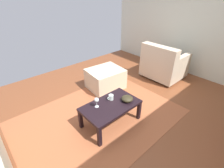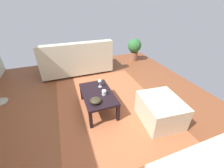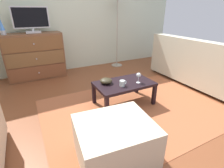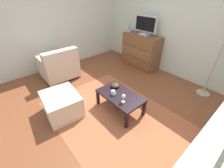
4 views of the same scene
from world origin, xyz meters
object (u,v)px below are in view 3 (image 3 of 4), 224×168
tv (31,19)px  standing_lamp (117,1)px  ottoman (115,142)px  lava_lamp (2,27)px  mug (122,83)px  dresser (35,56)px  bowl_decorative (106,81)px  couch_large (196,65)px  wine_glass (139,75)px  coffee_table (124,85)px

tv → standing_lamp: 1.93m
ottoman → lava_lamp: bearing=108.4°
lava_lamp → mug: bearing=-52.8°
standing_lamp → dresser: bearing=178.6°
bowl_decorative → standing_lamp: standing_lamp is taller
bowl_decorative → standing_lamp: size_ratio=0.10×
tv → mug: tv is taller
bowl_decorative → couch_large: size_ratio=0.10×
bowl_decorative → ottoman: (-0.38, -0.99, -0.19)m
ottoman → couch_large: bearing=22.7°
lava_lamp → standing_lamp: bearing=-0.1°
mug → standing_lamp: bearing=63.2°
wine_glass → ottoman: bearing=-136.2°
lava_lamp → bowl_decorative: bearing=-53.2°
dresser → coffee_table: (1.07, -1.86, -0.16)m
dresser → couch_large: (2.83, -1.75, -0.12)m
lava_lamp → ottoman: size_ratio=0.47×
tv → wine_glass: size_ratio=4.30×
coffee_table → ottoman: (-0.64, -0.89, -0.10)m
coffee_table → mug: (-0.09, -0.09, 0.09)m
mug → ottoman: mug is taller
wine_glass → couch_large: size_ratio=0.08×
dresser → wine_glass: bearing=-57.4°
dresser → bowl_decorative: bearing=-65.2°
dresser → lava_lamp: 0.78m
couch_large → ottoman: (-2.40, -1.00, -0.14)m
dresser → wine_glass: (1.25, -1.96, 0.01)m
dresser → wine_glass: size_ratio=7.26×
standing_lamp → lava_lamp: bearing=179.9°
dresser → mug: bearing=-63.4°
mug → ottoman: bearing=-124.7°
couch_large → bowl_decorative: bearing=-179.6°
tv → dresser: bearing=-152.5°
wine_glass → standing_lamp: size_ratio=0.09×
wine_glass → mug: wine_glass is taller
lava_lamp → couch_large: bearing=-27.3°
coffee_table → standing_lamp: (0.88, 1.81, 1.23)m
dresser → bowl_decorative: (0.81, -1.76, -0.07)m
dresser → wine_glass: dresser is taller
bowl_decorative → couch_large: 2.01m
standing_lamp → wine_glass: bearing=-109.9°
tv → bowl_decorative: (0.77, -1.79, -0.80)m
lava_lamp → ottoman: 2.98m
lava_lamp → wine_glass: lava_lamp is taller
mug → ottoman: 0.99m
tv → standing_lamp: bearing=-2.2°
couch_large → standing_lamp: bearing=117.5°
bowl_decorative → dresser: bearing=114.8°
bowl_decorative → standing_lamp: (1.13, 1.71, 1.15)m
wine_glass → standing_lamp: bearing=70.1°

